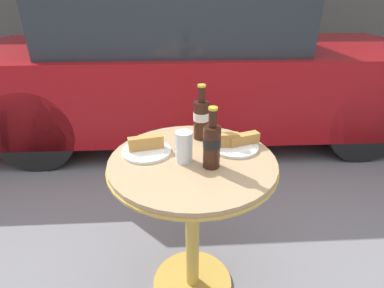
# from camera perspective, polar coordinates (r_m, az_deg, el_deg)

# --- Properties ---
(ground_plane) EXTENTS (30.00, 30.00, 0.00)m
(ground_plane) POSITION_cam_1_polar(r_m,az_deg,el_deg) (1.73, 0.07, -24.98)
(ground_plane) COLOR slate
(bistro_table) EXTENTS (0.70, 0.70, 0.75)m
(bistro_table) POSITION_cam_1_polar(r_m,az_deg,el_deg) (1.33, 0.08, -9.63)
(bistro_table) COLOR gold
(bistro_table) RESTS_ON ground_plane
(cola_bottle_left) EXTENTS (0.07, 0.07, 0.25)m
(cola_bottle_left) POSITION_cam_1_polar(r_m,az_deg,el_deg) (1.14, 3.80, -0.06)
(cola_bottle_left) COLOR #33190F
(cola_bottle_left) RESTS_ON bistro_table
(cola_bottle_right) EXTENTS (0.07, 0.07, 0.26)m
(cola_bottle_right) POSITION_cam_1_polar(r_m,az_deg,el_deg) (1.37, 1.77, 5.02)
(cola_bottle_right) COLOR #33190F
(cola_bottle_right) RESTS_ON bistro_table
(drinking_glass) EXTENTS (0.07, 0.07, 0.13)m
(drinking_glass) POSITION_cam_1_polar(r_m,az_deg,el_deg) (1.19, -1.55, -0.79)
(drinking_glass) COLOR black
(drinking_glass) RESTS_ON bistro_table
(lunch_plate_near) EXTENTS (0.21, 0.21, 0.07)m
(lunch_plate_near) POSITION_cam_1_polar(r_m,az_deg,el_deg) (1.29, -8.70, -0.81)
(lunch_plate_near) COLOR white
(lunch_plate_near) RESTS_ON bistro_table
(lunch_plate_far) EXTENTS (0.23, 0.22, 0.07)m
(lunch_plate_far) POSITION_cam_1_polar(r_m,az_deg,el_deg) (1.32, 8.09, 0.18)
(lunch_plate_far) COLOR white
(lunch_plate_far) RESTS_ON bistro_table
(parked_car) EXTENTS (4.54, 1.83, 1.37)m
(parked_car) POSITION_cam_1_polar(r_m,az_deg,el_deg) (3.24, 0.17, 14.18)
(parked_car) COLOR #9E0F14
(parked_car) RESTS_ON ground_plane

